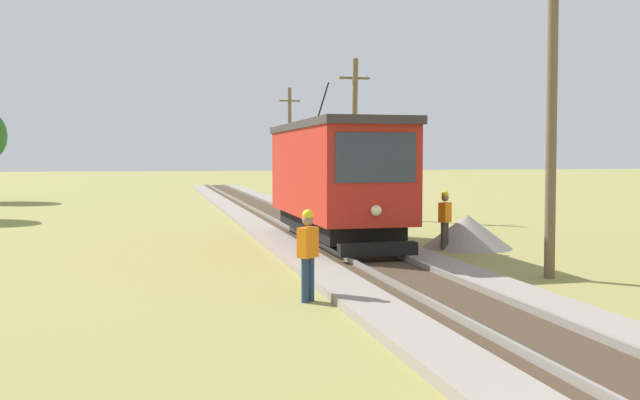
# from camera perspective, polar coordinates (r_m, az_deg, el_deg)

# --- Properties ---
(red_tram) EXTENTS (2.60, 8.54, 4.79)m
(red_tram) POSITION_cam_1_polar(r_m,az_deg,el_deg) (21.01, 1.24, 1.99)
(red_tram) COLOR red
(red_tram) RESTS_ON rail_right
(utility_pole_near_tram) EXTENTS (1.40, 0.33, 7.52)m
(utility_pole_near_tram) POSITION_cam_1_polar(r_m,az_deg,el_deg) (16.62, 18.62, 7.11)
(utility_pole_near_tram) COLOR brown
(utility_pole_near_tram) RESTS_ON ground
(utility_pole_mid) EXTENTS (1.40, 0.58, 7.16)m
(utility_pole_mid) POSITION_cam_1_polar(r_m,az_deg,el_deg) (31.21, 2.85, 5.25)
(utility_pole_mid) COLOR brown
(utility_pole_mid) RESTS_ON ground
(utility_pole_far) EXTENTS (1.40, 0.36, 7.35)m
(utility_pole_far) POSITION_cam_1_polar(r_m,az_deg,el_deg) (45.98, -2.51, 4.85)
(utility_pole_far) COLOR brown
(utility_pole_far) RESTS_ON ground
(gravel_pile) EXTENTS (2.72, 2.72, 1.01)m
(gravel_pile) POSITION_cam_1_polar(r_m,az_deg,el_deg) (21.58, 12.09, -2.54)
(gravel_pile) COLOR gray
(gravel_pile) RESTS_ON ground
(track_worker) EXTENTS (0.45, 0.42, 1.78)m
(track_worker) POSITION_cam_1_polar(r_m,az_deg,el_deg) (13.23, -1.02, -4.24)
(track_worker) COLOR navy
(track_worker) RESTS_ON ground
(second_worker) EXTENTS (0.45, 0.42, 1.78)m
(second_worker) POSITION_cam_1_polar(r_m,az_deg,el_deg) (20.60, 10.29, -1.47)
(second_worker) COLOR #38332D
(second_worker) RESTS_ON ground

